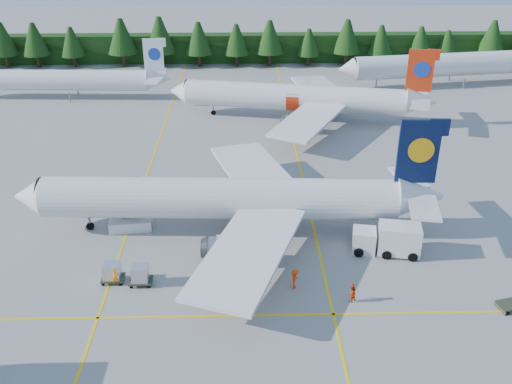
{
  "coord_description": "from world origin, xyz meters",
  "views": [
    {
      "loc": [
        -1.54,
        -44.48,
        31.21
      ],
      "look_at": [
        -0.2,
        10.39,
        3.5
      ],
      "focal_mm": 40.0,
      "sensor_mm": 36.0,
      "label": 1
    }
  ],
  "objects_px": {
    "airliner_red": "(289,97)",
    "service_truck": "(387,239)",
    "airstairs": "(131,220)",
    "airliner_navy": "(212,199)"
  },
  "relations": [
    {
      "from": "airliner_navy",
      "to": "service_truck",
      "type": "relative_size",
      "value": 6.32
    },
    {
      "from": "airliner_red",
      "to": "airstairs",
      "type": "xyz_separation_m",
      "value": [
        -19.75,
        -34.38,
        -2.75
      ]
    },
    {
      "from": "airliner_navy",
      "to": "service_truck",
      "type": "bearing_deg",
      "value": -12.82
    },
    {
      "from": "airliner_navy",
      "to": "airliner_red",
      "type": "distance_m",
      "value": 36.96
    },
    {
      "from": "airstairs",
      "to": "service_truck",
      "type": "distance_m",
      "value": 27.0
    },
    {
      "from": "airliner_red",
      "to": "service_truck",
      "type": "xyz_separation_m",
      "value": [
        6.62,
        -40.11,
        -2.05
      ]
    },
    {
      "from": "airliner_red",
      "to": "airstairs",
      "type": "distance_m",
      "value": 39.75
    },
    {
      "from": "airliner_navy",
      "to": "airliner_red",
      "type": "relative_size",
      "value": 1.06
    },
    {
      "from": "airstairs",
      "to": "airliner_red",
      "type": "bearing_deg",
      "value": 53.76
    },
    {
      "from": "airliner_navy",
      "to": "airstairs",
      "type": "bearing_deg",
      "value": 176.35
    }
  ]
}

